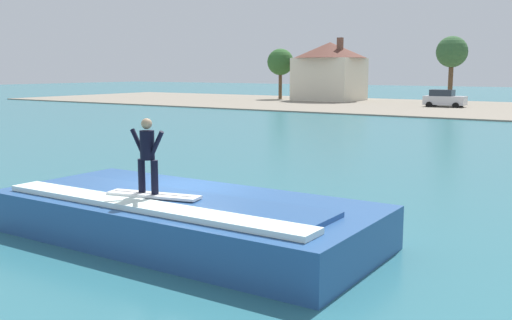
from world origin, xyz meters
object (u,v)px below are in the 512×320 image
house_with_chimney (330,69)px  tree_short_bushy (452,53)px  tree_tall_bare (280,62)px  wave_crest (183,217)px  car_near_shore (444,99)px  surfboard (154,195)px  surfer (147,152)px

house_with_chimney → tree_short_bushy: house_with_chimney is taller
house_with_chimney → tree_tall_bare: house_with_chimney is taller
wave_crest → car_near_shore: (-8.10, 50.55, 0.43)m
car_near_shore → surfboard: bearing=-81.3°
tree_tall_bare → tree_short_bushy: 21.33m
tree_short_bushy → house_with_chimney: bearing=-178.7°
surfboard → tree_short_bushy: (-8.72, 56.67, 4.57)m
car_near_shore → house_with_chimney: (-15.44, 5.17, 3.01)m
house_with_chimney → tree_tall_bare: 6.85m
surfboard → surfer: surfer is taller
wave_crest → tree_short_bushy: tree_short_bushy is taller
surfboard → tree_short_bushy: 57.52m
wave_crest → tree_short_bushy: bearing=99.1°
surfboard → tree_tall_bare: size_ratio=0.34×
surfboard → tree_tall_bare: bearing=118.2°
surfboard → house_with_chimney: size_ratio=0.25×
surfboard → surfer: size_ratio=1.33×
wave_crest → surfer: surfer is taller
wave_crest → car_near_shore: size_ratio=2.20×
wave_crest → tree_tall_bare: (-30.32, 55.32, 4.27)m
surfboard → tree_short_bushy: bearing=98.7°
car_near_shore → tree_tall_bare: (-22.23, 4.78, 3.84)m
surfer → car_near_shore: (-7.65, 51.20, -1.13)m
surfboard → tree_tall_bare: (-30.02, 55.96, 3.67)m
car_near_shore → tree_tall_bare: bearing=167.9°
surfboard → car_near_shore: car_near_shore is taller
tree_tall_bare → tree_short_bushy: size_ratio=0.87×
surfboard → surfer: 0.97m
surfer → tree_tall_bare: tree_tall_bare is taller
surfer → tree_tall_bare: bearing=118.1°
tree_short_bushy → surfboard: bearing=-81.3°
surfboard → car_near_shore: 51.77m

